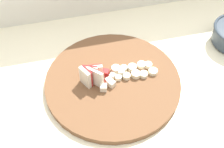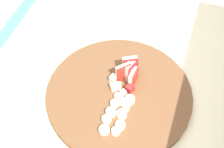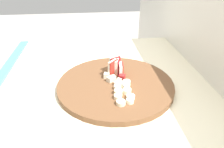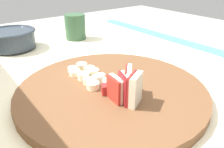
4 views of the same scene
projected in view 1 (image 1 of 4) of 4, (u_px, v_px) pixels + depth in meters
name	position (u px, v px, depth m)	size (l,w,h in m)	color
tile_backsplash	(103.00, 54.00, 1.42)	(2.40, 0.04, 1.28)	silver
cutting_board	(113.00, 82.00, 0.97)	(0.43, 0.43, 0.02)	brown
apple_wedge_fan	(92.00, 75.00, 0.93)	(0.07, 0.06, 0.06)	#A32323
apple_dice_pile	(110.00, 79.00, 0.95)	(0.10, 0.08, 0.02)	beige
banana_slice_rows	(134.00, 71.00, 0.98)	(0.14, 0.07, 0.02)	#F4EAC6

